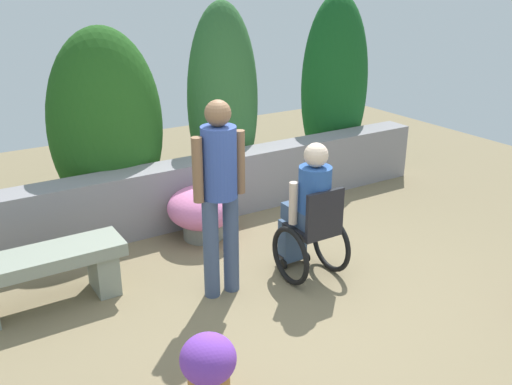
{
  "coord_description": "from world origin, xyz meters",
  "views": [
    {
      "loc": [
        -2.47,
        -3.61,
        2.72
      ],
      "look_at": [
        0.06,
        0.47,
        0.85
      ],
      "focal_mm": 39.69,
      "sensor_mm": 36.0,
      "label": 1
    }
  ],
  "objects_px": {
    "person_standing_companion": "(220,187)",
    "flower_pot_purple_near": "(208,368)",
    "person_in_wheelchair": "(310,215)",
    "flower_pot_terracotta_by_wall": "(202,211)",
    "stone_bench": "(43,271)"
  },
  "relations": [
    {
      "from": "person_in_wheelchair",
      "to": "person_standing_companion",
      "type": "distance_m",
      "value": 0.96
    },
    {
      "from": "person_standing_companion",
      "to": "flower_pot_purple_near",
      "type": "distance_m",
      "value": 1.61
    },
    {
      "from": "person_standing_companion",
      "to": "flower_pot_terracotta_by_wall",
      "type": "bearing_deg",
      "value": 57.64
    },
    {
      "from": "person_in_wheelchair",
      "to": "flower_pot_purple_near",
      "type": "xyz_separation_m",
      "value": [
        -1.62,
        -1.07,
        -0.32
      ]
    },
    {
      "from": "person_in_wheelchair",
      "to": "flower_pot_terracotta_by_wall",
      "type": "height_order",
      "value": "person_in_wheelchair"
    },
    {
      "from": "person_standing_companion",
      "to": "flower_pot_terracotta_by_wall",
      "type": "distance_m",
      "value": 1.37
    },
    {
      "from": "person_standing_companion",
      "to": "flower_pot_terracotta_by_wall",
      "type": "relative_size",
      "value": 2.34
    },
    {
      "from": "person_in_wheelchair",
      "to": "person_standing_companion",
      "type": "height_order",
      "value": "person_standing_companion"
    },
    {
      "from": "flower_pot_purple_near",
      "to": "flower_pot_terracotta_by_wall",
      "type": "height_order",
      "value": "flower_pot_terracotta_by_wall"
    },
    {
      "from": "person_standing_companion",
      "to": "person_in_wheelchair",
      "type": "bearing_deg",
      "value": -24.14
    },
    {
      "from": "person_standing_companion",
      "to": "flower_pot_purple_near",
      "type": "xyz_separation_m",
      "value": [
        -0.76,
        -1.22,
        -0.73
      ]
    },
    {
      "from": "person_standing_companion",
      "to": "flower_pot_purple_near",
      "type": "height_order",
      "value": "person_standing_companion"
    },
    {
      "from": "flower_pot_purple_near",
      "to": "person_in_wheelchair",
      "type": "bearing_deg",
      "value": 33.41
    },
    {
      "from": "stone_bench",
      "to": "person_in_wheelchair",
      "type": "relative_size",
      "value": 1.04
    },
    {
      "from": "person_in_wheelchair",
      "to": "flower_pot_terracotta_by_wall",
      "type": "bearing_deg",
      "value": 102.66
    }
  ]
}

